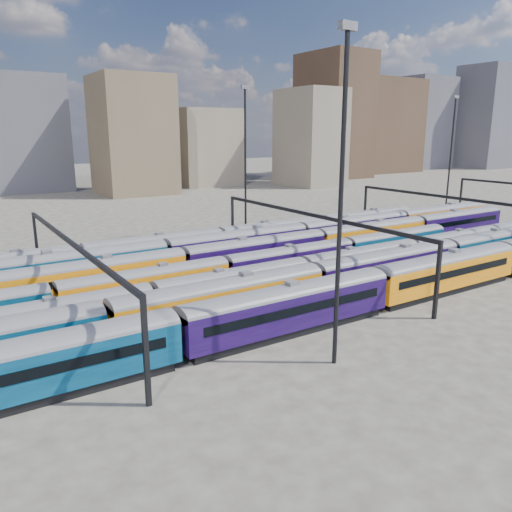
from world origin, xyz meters
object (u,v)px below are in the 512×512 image
rake_1 (314,278)px  mast_2 (341,190)px  rake_0 (446,268)px  rake_2 (303,269)px

rake_1 → mast_2: bearing=-122.6°
rake_0 → mast_2: size_ratio=6.12×
rake_1 → rake_2: rake_1 is taller
mast_2 → rake_0: bearing=16.8°
rake_0 → rake_2: rake_0 is taller
rake_2 → mast_2: bearing=-120.8°
rake_0 → rake_1: 16.26m
rake_2 → mast_2: mast_2 is taller
rake_2 → rake_0: bearing=-37.5°
rake_2 → rake_1: bearing=-116.2°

